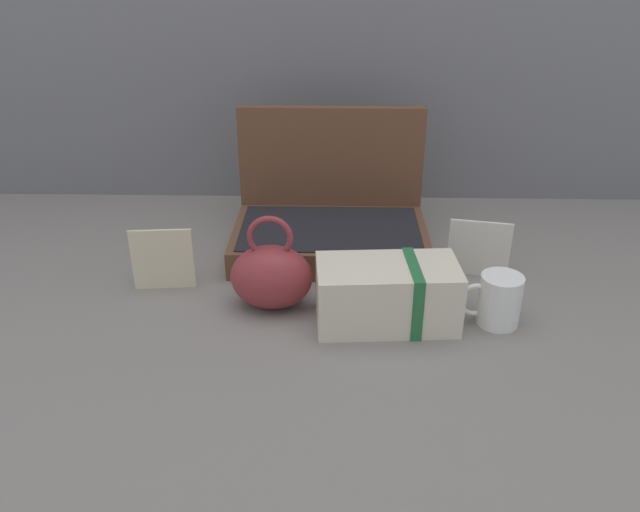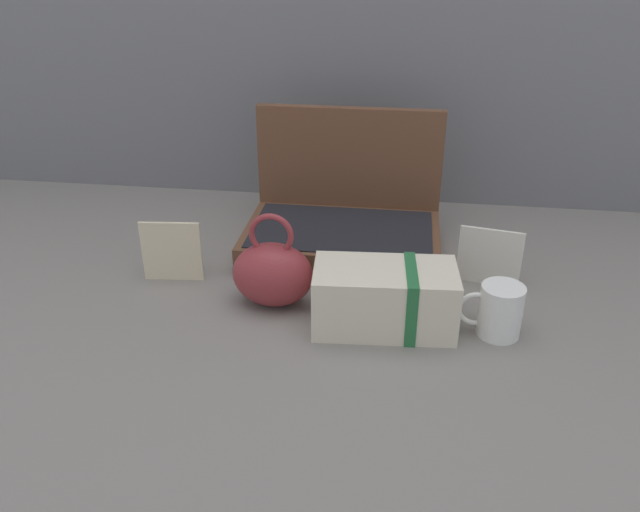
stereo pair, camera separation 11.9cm
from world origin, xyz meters
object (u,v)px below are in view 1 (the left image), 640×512
Objects in this scene: teal_pouch_handbag at (271,276)px; coffee_mug at (498,300)px; poster_card_right at (479,249)px; open_suitcase at (330,219)px; cream_toiletry_bag at (389,294)px; info_card_left at (163,259)px.

coffee_mug is (0.42, -0.05, -0.02)m from teal_pouch_handbag.
coffee_mug is 0.18m from poster_card_right.
open_suitcase is 1.62× the size of cream_toiletry_bag.
open_suitcase is at bearing 109.16° from cream_toiletry_bag.
info_card_left is at bearing 163.82° from teal_pouch_handbag.
open_suitcase is 0.34m from cream_toiletry_bag.
teal_pouch_handbag is at bearing -21.55° from info_card_left.
teal_pouch_handbag is (-0.11, -0.27, 0.00)m from open_suitcase.
open_suitcase is 0.34m from poster_card_right.
poster_card_right is (0.31, -0.13, -0.01)m from open_suitcase.
poster_card_right reaches higher than coffee_mug.
info_card_left is at bearing -148.39° from open_suitcase.
poster_card_right is at bearing 0.99° from info_card_left.
cream_toiletry_bag is (0.22, -0.05, -0.01)m from teal_pouch_handbag.
teal_pouch_handbag is 1.47× the size of info_card_left.
teal_pouch_handbag is 0.44m from poster_card_right.
poster_card_right is at bearing 18.04° from teal_pouch_handbag.
teal_pouch_handbag is at bearing 173.35° from coffee_mug.
coffee_mug is 0.89× the size of info_card_left.
cream_toiletry_bag is at bearing -70.84° from open_suitcase.
open_suitcase is at bearing 68.04° from teal_pouch_handbag.
cream_toiletry_bag reaches higher than coffee_mug.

